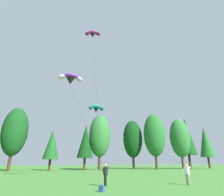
# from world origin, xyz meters

# --- Properties ---
(treeline_tree_d) EXTENTS (5.54, 5.54, 13.86)m
(treeline_tree_d) POSITION_xyz_m (-17.68, 46.76, 8.39)
(treeline_tree_d) COLOR #472D19
(treeline_tree_d) RESTS_ON ground_plane
(treeline_tree_e) EXTENTS (3.64, 3.64, 9.27)m
(treeline_tree_e) POSITION_xyz_m (-9.41, 47.36, 5.81)
(treeline_tree_e) COLOR #472D19
(treeline_tree_e) RESTS_ON ground_plane
(treeline_tree_f) EXTENTS (3.95, 3.95, 10.66)m
(treeline_tree_f) POSITION_xyz_m (-1.46, 47.00, 6.68)
(treeline_tree_f) COLOR #472D19
(treeline_tree_f) RESTS_ON ground_plane
(treeline_tree_g) EXTENTS (5.53, 5.53, 13.80)m
(treeline_tree_g) POSITION_xyz_m (2.29, 47.46, 8.36)
(treeline_tree_g) COLOR #472D19
(treeline_tree_g) RESTS_ON ground_plane
(treeline_tree_h) EXTENTS (5.41, 5.41, 13.36)m
(treeline_tree_h) POSITION_xyz_m (12.46, 49.59, 8.09)
(treeline_tree_h) COLOR #472D19
(treeline_tree_h) RESTS_ON ground_plane
(treeline_tree_i) EXTENTS (5.76, 5.76, 14.66)m
(treeline_tree_i) POSITION_xyz_m (17.24, 45.59, 8.88)
(treeline_tree_i) COLOR #472D19
(treeline_tree_i) RESTS_ON ground_plane
(treeline_tree_j) EXTENTS (5.54, 5.54, 13.85)m
(treeline_tree_j) POSITION_xyz_m (25.46, 45.68, 8.38)
(treeline_tree_j) COLOR #472D19
(treeline_tree_j) RESTS_ON ground_plane
(treeline_tree_k) EXTENTS (4.78, 4.78, 14.45)m
(treeline_tree_k) POSITION_xyz_m (28.24, 46.19, 9.06)
(treeline_tree_k) COLOR #472D19
(treeline_tree_k) RESTS_ON ground_plane
(treeline_tree_l) EXTENTS (4.37, 4.37, 12.57)m
(treeline_tree_l) POSITION_xyz_m (36.53, 47.92, 7.88)
(treeline_tree_l) COLOR #472D19
(treeline_tree_l) RESTS_ON ground_plane
(kite_flyer_near) EXTENTS (0.62, 0.65, 1.69)m
(kite_flyer_near) POSITION_xyz_m (-4.38, 16.36, 1.00)
(kite_flyer_near) COLOR black
(kite_flyer_near) RESTS_ON ground_plane
(kite_flyer_mid) EXTENTS (0.65, 0.68, 1.69)m
(kite_flyer_mid) POSITION_xyz_m (2.51, 15.08, 1.00)
(kite_flyer_mid) COLOR gray
(kite_flyer_mid) RESTS_ON ground_plane
(parafoil_kite_high_purple) EXTENTS (4.45, 8.50, 11.82)m
(parafoil_kite_high_purple) POSITION_xyz_m (-7.41, 24.16, 12.66)
(parafoil_kite_high_purple) COLOR purple
(parafoil_kite_mid_teal) EXTENTS (5.57, 18.94, 10.61)m
(parafoil_kite_mid_teal) POSITION_xyz_m (-1.81, 33.34, 11.41)
(parafoil_kite_mid_teal) COLOR teal
(parafoil_kite_far_magenta) EXTENTS (2.93, 12.80, 23.38)m
(parafoil_kite_far_magenta) POSITION_xyz_m (-3.93, 28.40, 24.25)
(parafoil_kite_far_magenta) COLOR #D12893
(backpack) EXTENTS (0.39, 0.40, 0.40)m
(backpack) POSITION_xyz_m (-5.33, 13.69, 0.20)
(backpack) COLOR #234C89
(backpack) RESTS_ON ground_plane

